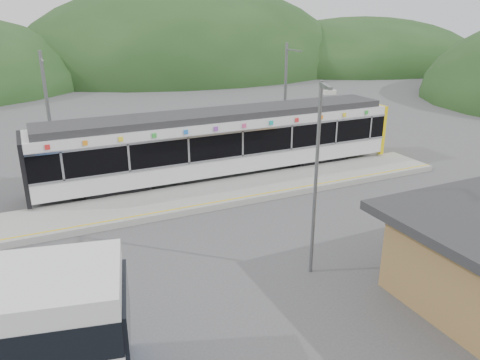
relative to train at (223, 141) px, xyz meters
name	(u,v)px	position (x,y,z in m)	size (l,w,h in m)	color
ground	(244,222)	(-1.60, -6.00, -2.06)	(120.00, 120.00, 0.00)	#4C4C4F
hills	(299,169)	(4.59, -0.71, -2.06)	(146.00, 149.00, 26.00)	#1E3D19
platform	(215,194)	(-1.60, -2.70, -1.91)	(26.00, 3.20, 0.30)	#9E9E99
yellow_line	(226,200)	(-1.60, -4.00, -1.76)	(26.00, 0.10, 0.01)	yellow
train	(223,141)	(0.00, 0.00, 0.00)	(20.44, 3.01, 3.74)	black
catenary_mast_west	(49,118)	(-8.60, 2.56, 1.58)	(0.18, 1.80, 7.00)	slate
catenary_mast_east	(285,98)	(5.40, 2.56, 1.58)	(0.18, 1.80, 7.00)	slate
lamp_post	(319,166)	(-1.21, -10.90, 1.97)	(0.51, 1.22, 6.79)	slate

